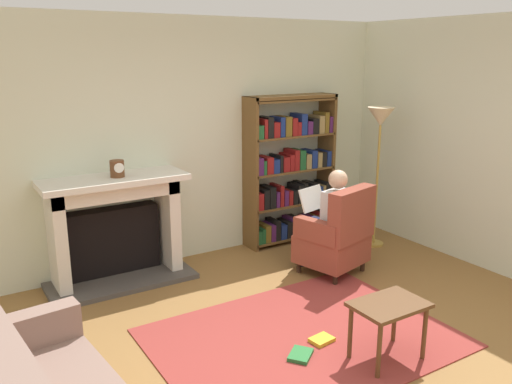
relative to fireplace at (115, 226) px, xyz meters
name	(u,v)px	position (x,y,z in m)	size (l,w,h in m)	color
ground	(325,355)	(0.93, -2.30, -0.59)	(14.00, 14.00, 0.00)	olive
back_wall	(185,141)	(0.93, 0.25, 0.76)	(5.60, 0.10, 2.70)	silver
side_wall_right	(438,137)	(3.58, -1.05, 0.76)	(0.10, 5.20, 2.70)	silver
area_rug	(303,338)	(0.93, -2.00, -0.58)	(2.40, 1.80, 0.01)	maroon
fireplace	(115,226)	(0.00, 0.00, 0.00)	(1.47, 0.64, 1.12)	#4C4742
mantel_clock	(117,169)	(0.04, -0.10, 0.61)	(0.14, 0.14, 0.17)	brown
bookshelf	(290,171)	(2.23, 0.03, 0.30)	(1.18, 0.32, 1.82)	brown
armchair_reading	(337,236)	(2.05, -1.09, -0.17)	(0.78, 0.76, 0.97)	#331E14
seated_reader	(329,216)	(2.02, -0.98, 0.03)	(0.45, 0.58, 1.14)	silver
side_table	(389,312)	(1.29, -2.58, -0.19)	(0.56, 0.39, 0.48)	brown
scattered_books	(310,348)	(0.87, -2.18, -0.56)	(0.52, 0.30, 0.03)	gold
floor_lamp	(380,129)	(3.02, -0.66, 0.85)	(0.32, 0.32, 1.70)	#B7933F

